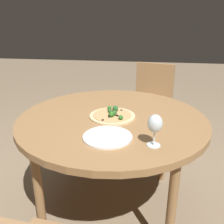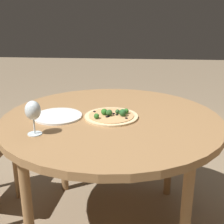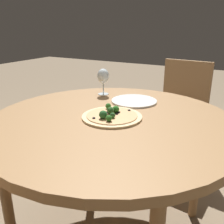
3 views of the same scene
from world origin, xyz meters
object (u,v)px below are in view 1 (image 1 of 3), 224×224
(wine_glass, at_px, (155,125))
(chair_2, at_px, (150,103))
(plate_near, at_px, (108,137))
(pizza, at_px, (112,115))

(wine_glass, bearing_deg, chair_2, 90.03)
(chair_2, height_order, plate_near, chair_2)
(pizza, relative_size, plate_near, 1.10)
(chair_2, height_order, pizza, chair_2)
(chair_2, relative_size, wine_glass, 5.23)
(wine_glass, height_order, plate_near, wine_glass)
(pizza, distance_m, wine_glass, 0.44)
(wine_glass, relative_size, plate_near, 0.63)
(chair_2, xyz_separation_m, pizza, (-0.25, -0.93, 0.23))
(pizza, distance_m, plate_near, 0.29)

